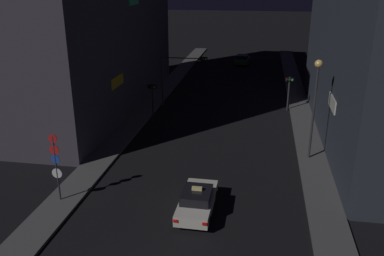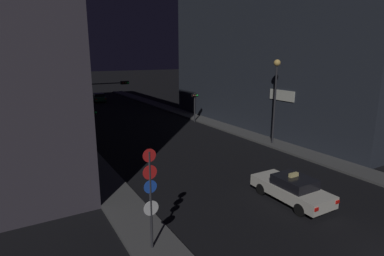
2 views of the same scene
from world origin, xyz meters
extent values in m
cube|color=#4C4C4C|center=(-7.52, 29.31, 0.08)|extent=(2.05, 62.63, 0.16)
cube|color=#4C4C4C|center=(7.52, 29.31, 0.08)|extent=(2.05, 62.63, 0.16)
cube|color=yellow|center=(-8.51, 19.11, 4.07)|extent=(0.08, 2.80, 0.90)
cube|color=#26CC66|center=(-8.51, 24.73, 10.40)|extent=(0.08, 2.80, 0.90)
cube|color=white|center=(8.51, 15.19, 4.19)|extent=(0.08, 2.80, 0.90)
cube|color=silver|center=(0.42, 6.43, 0.62)|extent=(1.84, 4.42, 0.60)
cube|color=black|center=(0.41, 6.23, 1.17)|extent=(1.60, 1.99, 0.50)
cube|color=red|center=(-0.35, 4.21, 0.72)|extent=(0.24, 0.06, 0.16)
cube|color=red|center=(1.15, 4.20, 0.72)|extent=(0.24, 0.06, 0.16)
cylinder|color=black|center=(-0.37, 7.80, 0.32)|extent=(0.23, 0.64, 0.64)
cylinder|color=black|center=(1.23, 7.78, 0.32)|extent=(0.23, 0.64, 0.64)
cylinder|color=black|center=(-0.40, 5.07, 0.32)|extent=(0.23, 0.64, 0.64)
cylinder|color=black|center=(1.20, 5.06, 0.32)|extent=(0.23, 0.64, 0.64)
cube|color=#F4E08C|center=(0.41, 6.33, 1.52)|extent=(0.56, 0.18, 0.20)
cube|color=#1E512D|center=(0.62, 48.23, 0.62)|extent=(2.16, 4.53, 0.60)
cube|color=black|center=(0.60, 48.04, 1.17)|extent=(1.74, 2.11, 0.50)
cube|color=red|center=(-0.32, 46.09, 0.72)|extent=(0.24, 0.08, 0.16)
cube|color=red|center=(1.18, 45.96, 0.72)|extent=(0.24, 0.08, 0.16)
cylinder|color=black|center=(-0.07, 49.66, 0.32)|extent=(0.27, 0.66, 0.64)
cylinder|color=black|center=(1.53, 49.53, 0.32)|extent=(0.27, 0.66, 0.64)
cylinder|color=black|center=(-0.30, 46.94, 0.32)|extent=(0.27, 0.66, 0.64)
cylinder|color=black|center=(1.30, 46.81, 0.32)|extent=(0.27, 0.66, 0.64)
cylinder|color=#2D2D33|center=(-6.25, 25.72, 2.61)|extent=(0.16, 0.16, 5.21)
cylinder|color=#2D2D33|center=(-4.17, 25.72, 4.96)|extent=(4.16, 0.10, 0.10)
cube|color=black|center=(-2.09, 25.72, 4.96)|extent=(0.80, 0.28, 0.32)
sphere|color=#3F0C0C|center=(-2.34, 25.55, 4.96)|extent=(0.20, 0.20, 0.20)
sphere|color=#3F2D0C|center=(-2.09, 25.55, 4.96)|extent=(0.20, 0.20, 0.20)
sphere|color=#19E54C|center=(-1.85, 25.55, 4.96)|extent=(0.20, 0.20, 0.20)
cylinder|color=#2D2D33|center=(-6.25, 21.92, 1.62)|extent=(0.16, 0.16, 3.23)
cube|color=black|center=(-6.25, 21.92, 2.98)|extent=(0.80, 0.28, 0.32)
sphere|color=#3F0C0C|center=(-6.50, 21.75, 2.98)|extent=(0.20, 0.20, 0.20)
sphere|color=#3F2D0C|center=(-6.25, 21.75, 2.98)|extent=(0.20, 0.20, 0.20)
sphere|color=#19E54C|center=(-6.00, 21.75, 2.98)|extent=(0.20, 0.20, 0.20)
cylinder|color=#2D2D33|center=(6.25, 26.26, 1.68)|extent=(0.16, 0.16, 3.37)
cube|color=black|center=(6.25, 26.26, 3.12)|extent=(0.80, 0.28, 0.32)
sphere|color=#3F0C0C|center=(6.00, 26.08, 3.12)|extent=(0.20, 0.20, 0.20)
sphere|color=#3F2D0C|center=(6.25, 26.08, 3.12)|extent=(0.20, 0.20, 0.20)
sphere|color=#19E54C|center=(6.50, 26.08, 3.12)|extent=(0.20, 0.20, 0.20)
cylinder|color=#2D2D33|center=(-7.68, 6.13, 2.16)|extent=(0.10, 0.10, 3.99)
cylinder|color=red|center=(-7.68, 6.11, 4.00)|extent=(0.51, 0.03, 0.51)
cylinder|color=red|center=(-7.68, 6.11, 3.34)|extent=(0.56, 0.03, 0.56)
cylinder|color=blue|center=(-7.68, 6.11, 2.76)|extent=(0.52, 0.03, 0.52)
cylinder|color=white|center=(-7.68, 6.11, 1.87)|extent=(0.61, 0.03, 0.61)
cylinder|color=#2D2D33|center=(7.26, 14.74, 3.44)|extent=(0.16, 0.16, 6.55)
sphere|color=#F9C666|center=(7.26, 14.74, 6.99)|extent=(0.55, 0.55, 0.55)
camera|label=1|loc=(3.52, -13.32, 12.47)|focal=38.29mm
camera|label=2|loc=(-11.78, -4.05, 7.60)|focal=28.91mm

